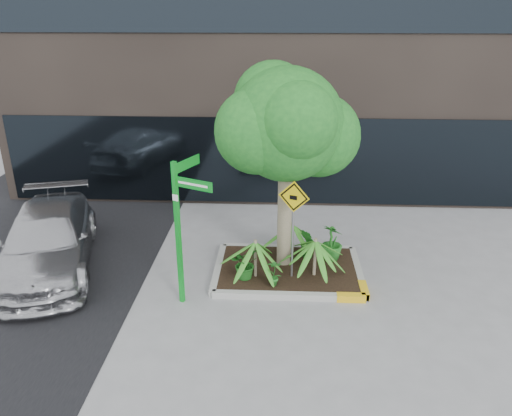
{
  "coord_description": "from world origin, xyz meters",
  "views": [
    {
      "loc": [
        -0.04,
        -9.74,
        5.73
      ],
      "look_at": [
        -0.53,
        0.2,
        1.64
      ],
      "focal_mm": 35.0,
      "sensor_mm": 36.0,
      "label": 1
    }
  ],
  "objects_px": {
    "tree": "(287,124)",
    "cattle_sign": "(293,214)",
    "street_sign_post": "(181,218)",
    "parked_car": "(48,240)"
  },
  "relations": [
    {
      "from": "parked_car",
      "to": "tree",
      "type": "bearing_deg",
      "value": -13.83
    },
    {
      "from": "parked_car",
      "to": "cattle_sign",
      "type": "relative_size",
      "value": 2.12
    },
    {
      "from": "tree",
      "to": "cattle_sign",
      "type": "relative_size",
      "value": 2.08
    },
    {
      "from": "street_sign_post",
      "to": "cattle_sign",
      "type": "distance_m",
      "value": 2.36
    },
    {
      "from": "parked_car",
      "to": "street_sign_post",
      "type": "height_order",
      "value": "street_sign_post"
    },
    {
      "from": "parked_car",
      "to": "street_sign_post",
      "type": "xyz_separation_m",
      "value": [
        3.41,
        -1.27,
        1.18
      ]
    },
    {
      "from": "parked_car",
      "to": "street_sign_post",
      "type": "relative_size",
      "value": 1.57
    },
    {
      "from": "street_sign_post",
      "to": "tree",
      "type": "bearing_deg",
      "value": 61.57
    },
    {
      "from": "tree",
      "to": "parked_car",
      "type": "distance_m",
      "value": 6.07
    },
    {
      "from": "tree",
      "to": "street_sign_post",
      "type": "distance_m",
      "value": 2.94
    }
  ]
}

